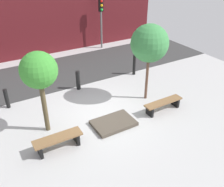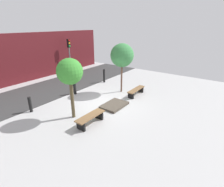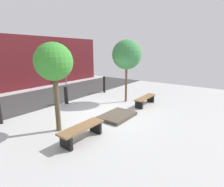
{
  "view_description": "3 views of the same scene",
  "coord_description": "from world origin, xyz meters",
  "px_view_note": "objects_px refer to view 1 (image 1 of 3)",
  "views": [
    {
      "loc": [
        -3.97,
        -7.35,
        5.82
      ],
      "look_at": [
        0.15,
        -0.33,
        1.15
      ],
      "focal_mm": 40.0,
      "sensor_mm": 36.0,
      "label": 1
    },
    {
      "loc": [
        -7.59,
        -6.03,
        4.53
      ],
      "look_at": [
        0.12,
        -0.46,
        0.71
      ],
      "focal_mm": 28.0,
      "sensor_mm": 36.0,
      "label": 2
    },
    {
      "loc": [
        -5.81,
        -4.68,
        2.79
      ],
      "look_at": [
        0.24,
        -0.25,
        0.93
      ],
      "focal_mm": 28.0,
      "sensor_mm": 36.0,
      "label": 3
    }
  ],
  "objects_px": {
    "bench_right": "(163,104)",
    "bollard_left": "(78,80)",
    "tree_behind_left_bench": "(39,71)",
    "tree_behind_right_bench": "(150,44)",
    "planter_bed": "(114,123)",
    "bollard_center": "(134,65)",
    "bollard_far_left": "(7,99)",
    "bench_left": "(58,140)",
    "traffic_light_mid_west": "(101,15)"
  },
  "relations": [
    {
      "from": "bollard_center",
      "to": "traffic_light_mid_west",
      "type": "relative_size",
      "value": 0.34
    },
    {
      "from": "planter_bed",
      "to": "bollard_center",
      "type": "xyz_separation_m",
      "value": [
        3.25,
        3.32,
        0.48
      ]
    },
    {
      "from": "bench_right",
      "to": "tree_behind_left_bench",
      "type": "height_order",
      "value": "tree_behind_left_bench"
    },
    {
      "from": "tree_behind_right_bench",
      "to": "traffic_light_mid_west",
      "type": "height_order",
      "value": "tree_behind_right_bench"
    },
    {
      "from": "planter_bed",
      "to": "traffic_light_mid_west",
      "type": "height_order",
      "value": "traffic_light_mid_west"
    },
    {
      "from": "planter_bed",
      "to": "tree_behind_left_bench",
      "type": "xyz_separation_m",
      "value": [
        -2.27,
        0.98,
        2.32
      ]
    },
    {
      "from": "tree_behind_left_bench",
      "to": "traffic_light_mid_west",
      "type": "distance_m",
      "value": 9.22
    },
    {
      "from": "tree_behind_right_bench",
      "to": "bollard_left",
      "type": "xyz_separation_m",
      "value": [
        -2.27,
        2.33,
        -2.09
      ]
    },
    {
      "from": "planter_bed",
      "to": "tree_behind_right_bench",
      "type": "distance_m",
      "value": 3.51
    },
    {
      "from": "bench_left",
      "to": "bollard_left",
      "type": "bearing_deg",
      "value": 57.56
    },
    {
      "from": "bollard_far_left",
      "to": "bollard_left",
      "type": "distance_m",
      "value": 3.25
    },
    {
      "from": "planter_bed",
      "to": "tree_behind_right_bench",
      "type": "bearing_deg",
      "value": 23.44
    },
    {
      "from": "bench_left",
      "to": "traffic_light_mid_west",
      "type": "relative_size",
      "value": 0.51
    },
    {
      "from": "traffic_light_mid_west",
      "to": "planter_bed",
      "type": "bearing_deg",
      "value": -115.47
    },
    {
      "from": "planter_bed",
      "to": "bollard_center",
      "type": "height_order",
      "value": "bollard_center"
    },
    {
      "from": "planter_bed",
      "to": "traffic_light_mid_west",
      "type": "xyz_separation_m",
      "value": [
        3.78,
        7.94,
        2.16
      ]
    },
    {
      "from": "tree_behind_right_bench",
      "to": "bollard_far_left",
      "type": "distance_m",
      "value": 6.36
    },
    {
      "from": "tree_behind_left_bench",
      "to": "bollard_far_left",
      "type": "height_order",
      "value": "tree_behind_left_bench"
    },
    {
      "from": "bench_left",
      "to": "bench_right",
      "type": "relative_size",
      "value": 0.93
    },
    {
      "from": "bench_right",
      "to": "tree_behind_right_bench",
      "type": "distance_m",
      "value": 2.53
    },
    {
      "from": "tree_behind_right_bench",
      "to": "bollard_center",
      "type": "bearing_deg",
      "value": 67.23
    },
    {
      "from": "bench_right",
      "to": "bollard_center",
      "type": "height_order",
      "value": "bollard_center"
    },
    {
      "from": "bench_right",
      "to": "bollard_far_left",
      "type": "relative_size",
      "value": 2.01
    },
    {
      "from": "bench_right",
      "to": "bollard_far_left",
      "type": "xyz_separation_m",
      "value": [
        -5.52,
        3.52,
        0.11
      ]
    },
    {
      "from": "bench_right",
      "to": "bollard_left",
      "type": "distance_m",
      "value": 4.19
    },
    {
      "from": "planter_bed",
      "to": "tree_behind_right_bench",
      "type": "xyz_separation_m",
      "value": [
        2.27,
        0.98,
        2.49
      ]
    },
    {
      "from": "tree_behind_right_bench",
      "to": "bollard_left",
      "type": "height_order",
      "value": "tree_behind_right_bench"
    },
    {
      "from": "bench_right",
      "to": "bollard_left",
      "type": "height_order",
      "value": "bollard_left"
    },
    {
      "from": "bench_right",
      "to": "bollard_left",
      "type": "xyz_separation_m",
      "value": [
        -2.27,
        3.52,
        0.14
      ]
    },
    {
      "from": "bench_right",
      "to": "bollard_far_left",
      "type": "bearing_deg",
      "value": 147.09
    },
    {
      "from": "bollard_left",
      "to": "bench_left",
      "type": "bearing_deg",
      "value": -122.88
    },
    {
      "from": "bench_right",
      "to": "traffic_light_mid_west",
      "type": "xyz_separation_m",
      "value": [
        1.51,
        8.14,
        1.91
      ]
    },
    {
      "from": "tree_behind_left_bench",
      "to": "tree_behind_right_bench",
      "type": "distance_m",
      "value": 4.55
    },
    {
      "from": "bench_left",
      "to": "traffic_light_mid_west",
      "type": "bearing_deg",
      "value": 53.8
    },
    {
      "from": "bench_right",
      "to": "traffic_light_mid_west",
      "type": "height_order",
      "value": "traffic_light_mid_west"
    },
    {
      "from": "bollard_center",
      "to": "traffic_light_mid_west",
      "type": "distance_m",
      "value": 4.95
    },
    {
      "from": "bench_right",
      "to": "bollard_center",
      "type": "relative_size",
      "value": 1.6
    },
    {
      "from": "bench_left",
      "to": "bench_right",
      "type": "bearing_deg",
      "value": 0.44
    },
    {
      "from": "tree_behind_left_bench",
      "to": "bollard_left",
      "type": "height_order",
      "value": "tree_behind_left_bench"
    },
    {
      "from": "planter_bed",
      "to": "bench_right",
      "type": "bearing_deg",
      "value": -5.03
    },
    {
      "from": "bench_left",
      "to": "bollard_far_left",
      "type": "distance_m",
      "value": 3.65
    },
    {
      "from": "tree_behind_left_bench",
      "to": "bollard_center",
      "type": "height_order",
      "value": "tree_behind_left_bench"
    },
    {
      "from": "tree_behind_left_bench",
      "to": "bollard_far_left",
      "type": "distance_m",
      "value": 3.2
    },
    {
      "from": "tree_behind_left_bench",
      "to": "bollard_left",
      "type": "distance_m",
      "value": 3.78
    },
    {
      "from": "bench_right",
      "to": "tree_behind_right_bench",
      "type": "relative_size",
      "value": 0.52
    },
    {
      "from": "bench_right",
      "to": "planter_bed",
      "type": "distance_m",
      "value": 2.29
    },
    {
      "from": "bollard_left",
      "to": "bollard_center",
      "type": "bearing_deg",
      "value": 0.0
    },
    {
      "from": "bench_left",
      "to": "planter_bed",
      "type": "height_order",
      "value": "bench_left"
    },
    {
      "from": "bench_left",
      "to": "traffic_light_mid_west",
      "type": "xyz_separation_m",
      "value": [
        6.05,
        8.14,
        1.89
      ]
    },
    {
      "from": "bench_right",
      "to": "planter_bed",
      "type": "bearing_deg",
      "value": 174.53
    }
  ]
}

